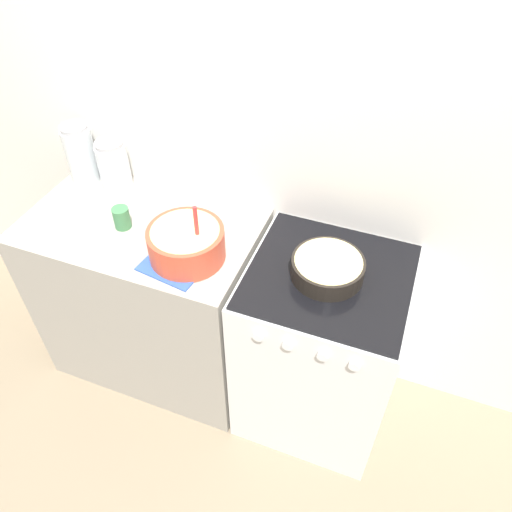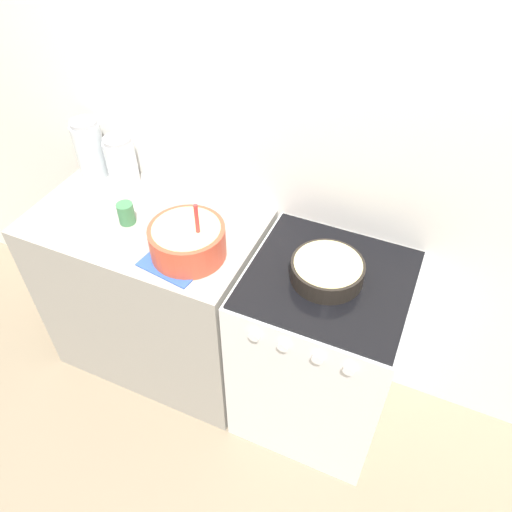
# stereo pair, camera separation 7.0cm
# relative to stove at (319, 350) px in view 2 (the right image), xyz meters

# --- Properties ---
(ground_plane) EXTENTS (12.00, 12.00, 0.00)m
(ground_plane) POSITION_rel_stove_xyz_m (-0.33, -0.30, -0.46)
(ground_plane) COLOR gray
(wall_back) EXTENTS (4.96, 0.05, 2.40)m
(wall_back) POSITION_rel_stove_xyz_m (-0.33, 0.32, 0.74)
(wall_back) COLOR white
(wall_back) RESTS_ON ground_plane
(countertop_cabinet) EXTENTS (0.98, 0.59, 0.91)m
(countertop_cabinet) POSITION_rel_stove_xyz_m (-0.82, 0.00, 0.00)
(countertop_cabinet) COLOR #9E998E
(countertop_cabinet) RESTS_ON ground_plane
(stove) EXTENTS (0.62, 0.61, 0.91)m
(stove) POSITION_rel_stove_xyz_m (0.00, 0.00, 0.00)
(stove) COLOR silver
(stove) RESTS_ON ground_plane
(mixing_bowl) EXTENTS (0.29, 0.29, 0.26)m
(mixing_bowl) POSITION_rel_stove_xyz_m (-0.54, -0.10, 0.53)
(mixing_bowl) COLOR #D84C33
(mixing_bowl) RESTS_ON countertop_cabinet
(baking_pan) EXTENTS (0.27, 0.27, 0.08)m
(baking_pan) POSITION_rel_stove_xyz_m (-0.01, -0.01, 0.50)
(baking_pan) COLOR black
(baking_pan) RESTS_ON stove
(storage_jar_left) EXTENTS (0.13, 0.13, 0.27)m
(storage_jar_left) POSITION_rel_stove_xyz_m (-1.21, 0.21, 0.57)
(storage_jar_left) COLOR silver
(storage_jar_left) RESTS_ON countertop_cabinet
(storage_jar_middle) EXTENTS (0.13, 0.13, 0.23)m
(storage_jar_middle) POSITION_rel_stove_xyz_m (-1.05, 0.21, 0.55)
(storage_jar_middle) COLOR silver
(storage_jar_middle) RESTS_ON countertop_cabinet
(tin_can) EXTENTS (0.07, 0.07, 0.09)m
(tin_can) POSITION_rel_stove_xyz_m (-0.87, -0.03, 0.50)
(tin_can) COLOR #3F7F4C
(tin_can) RESTS_ON countertop_cabinet
(recipe_page) EXTENTS (0.26, 0.25, 0.01)m
(recipe_page) POSITION_rel_stove_xyz_m (-0.57, -0.15, 0.46)
(recipe_page) COLOR #3359B2
(recipe_page) RESTS_ON countertop_cabinet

